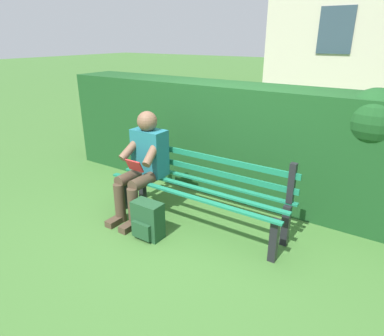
{
  "coord_description": "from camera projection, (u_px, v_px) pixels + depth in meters",
  "views": [
    {
      "loc": [
        -1.72,
        2.7,
        1.92
      ],
      "look_at": [
        0.0,
        0.1,
        0.69
      ],
      "focal_mm": 31.46,
      "sensor_mm": 36.0,
      "label": 1
    }
  ],
  "objects": [
    {
      "name": "hedge_backdrop",
      "position": [
        237.0,
        137.0,
        4.25
      ],
      "size": [
        5.08,
        0.73,
        1.47
      ],
      "color": "#19471E",
      "rests_on": "ground"
    },
    {
      "name": "park_bench",
      "position": [
        201.0,
        187.0,
        3.58
      ],
      "size": [
        2.0,
        0.47,
        0.84
      ],
      "color": "black",
      "rests_on": "ground"
    },
    {
      "name": "person_seated",
      "position": [
        143.0,
        162.0,
        3.71
      ],
      "size": [
        0.44,
        0.73,
        1.17
      ],
      "color": "#1E6672",
      "rests_on": "ground"
    },
    {
      "name": "backpack",
      "position": [
        148.0,
        220.0,
        3.39
      ],
      "size": [
        0.31,
        0.25,
        0.38
      ],
      "color": "#1E4728",
      "rests_on": "ground"
    },
    {
      "name": "ground",
      "position": [
        197.0,
        224.0,
        3.68
      ],
      "size": [
        60.0,
        60.0,
        0.0
      ],
      "primitive_type": "plane",
      "color": "#3D6B2D"
    }
  ]
}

